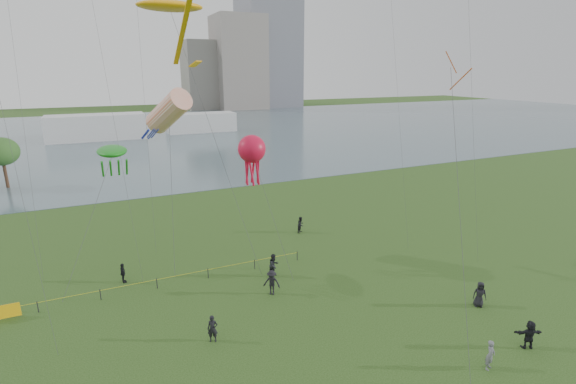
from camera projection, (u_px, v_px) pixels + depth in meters
name	position (u px, v px, depth m)	size (l,w,h in m)	color
ground_plane	(364.00, 379.00, 22.75)	(400.00, 400.00, 0.00)	#203D13
lake	(147.00, 134.00, 110.10)	(400.00, 120.00, 0.08)	slate
building_mid	(239.00, 63.00, 177.17)	(20.00, 20.00, 38.00)	gray
building_low	(204.00, 75.00, 178.27)	(16.00, 18.00, 28.00)	slate
pavilion_left	(97.00, 127.00, 100.13)	(22.00, 8.00, 6.00)	silver
pavilion_right	(201.00, 122.00, 113.21)	(18.00, 7.00, 5.00)	silver
fence	(68.00, 299.00, 29.63)	(24.07, 0.07, 1.05)	black
kite_flyer	(490.00, 355.00, 23.32)	(0.65, 0.43, 1.79)	slate
spectator_a	(274.00, 265.00, 33.83)	(0.95, 0.74, 1.96)	black
spectator_b	(272.00, 283.00, 31.12)	(1.26, 0.72, 1.94)	black
spectator_c	(123.00, 273.00, 32.89)	(0.96, 0.40, 1.64)	black
spectator_d	(480.00, 294.00, 29.57)	(0.91, 0.59, 1.87)	black
spectator_e	(529.00, 335.00, 25.09)	(1.69, 0.54, 1.83)	black
spectator_f	(213.00, 329.00, 25.72)	(0.64, 0.42, 1.75)	black
spectator_g	(301.00, 225.00, 43.09)	(0.83, 0.64, 1.70)	black
kite_stingray	(170.00, 7.00, 33.14)	(7.15, 10.12, 21.53)	#3F3F42
kite_windsock	(169.00, 112.00, 34.46)	(4.35, 6.98, 14.92)	#3F3F42
kite_creature	(112.00, 152.00, 31.56)	(5.69, 4.70, 10.71)	#3F3F42
kite_octopus	(252.00, 150.00, 33.05)	(3.07, 4.87, 11.33)	#3F3F42
kite_delta	(453.00, 75.00, 25.70)	(5.16, 8.98, 17.35)	#3F3F42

